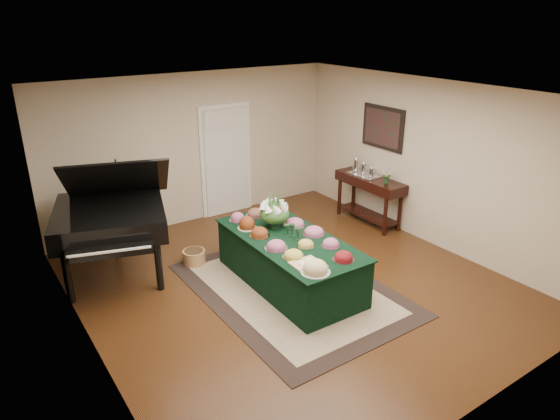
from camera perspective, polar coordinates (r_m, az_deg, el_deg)
ground at (r=7.27m, az=1.35°, el=-8.44°), size 6.00×6.00×0.00m
area_rug at (r=7.13m, az=1.32°, el=-9.02°), size 2.34×3.27×0.01m
kitchen_doorway at (r=9.50m, az=-6.16°, el=5.54°), size 1.05×0.07×2.10m
buffet_table at (r=7.10m, az=1.06°, el=-5.86°), size 1.16×2.38×0.72m
food_platters at (r=6.95m, az=0.70°, el=-2.76°), size 1.03×2.30×0.14m
cutting_board at (r=6.23m, az=3.12°, el=-6.02°), size 0.37×0.37×0.10m
green_goblets at (r=6.94m, az=1.46°, el=-2.44°), size 0.14×0.26×0.18m
floral_centerpiece at (r=7.19m, az=-0.64°, el=-0.04°), size 0.45×0.45×0.45m
grand_piano at (r=7.52m, az=-18.80°, el=-0.72°), size 2.01×2.13×1.84m
wicker_basket at (r=7.88m, az=-9.79°, el=-5.32°), size 0.35×0.35×0.22m
mahogany_sideboard at (r=9.21m, az=10.20°, el=2.55°), size 0.45×1.42×0.87m
tea_service at (r=9.25m, az=9.47°, el=4.71°), size 0.34×0.58×0.30m
pink_bouquet at (r=8.85m, az=12.10°, el=3.87°), size 0.16×0.16×0.21m
wall_painting at (r=9.08m, az=11.67°, el=9.20°), size 0.05×0.95×0.75m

